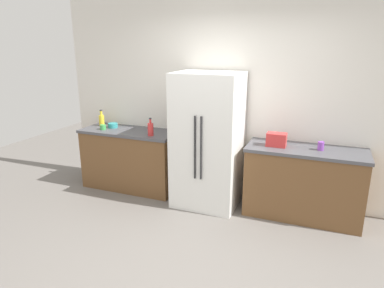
% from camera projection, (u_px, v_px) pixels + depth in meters
% --- Properties ---
extents(ground_plane, '(10.28, 10.28, 0.00)m').
position_uv_depth(ground_plane, '(185.00, 261.00, 3.48)').
color(ground_plane, slate).
extents(kitchen_back_panel, '(5.14, 0.10, 2.81)m').
position_uv_depth(kitchen_back_panel, '(235.00, 97.00, 4.65)').
color(kitchen_back_panel, silver).
rests_on(kitchen_back_panel, ground_plane).
extents(counter_left, '(1.43, 0.59, 0.89)m').
position_uv_depth(counter_left, '(131.00, 159.00, 5.14)').
color(counter_left, brown).
rests_on(counter_left, ground_plane).
extents(counter_right, '(1.42, 0.59, 0.89)m').
position_uv_depth(counter_right, '(303.00, 183.00, 4.27)').
color(counter_right, brown).
rests_on(counter_right, ground_plane).
extents(refrigerator, '(0.84, 0.73, 1.77)m').
position_uv_depth(refrigerator, '(208.00, 141.00, 4.51)').
color(refrigerator, white).
rests_on(refrigerator, ground_plane).
extents(toaster, '(0.24, 0.15, 0.16)m').
position_uv_depth(toaster, '(276.00, 140.00, 4.22)').
color(toaster, red).
rests_on(toaster, counter_right).
extents(bottle_a, '(0.08, 0.08, 0.25)m').
position_uv_depth(bottle_a, '(102.00, 120.00, 5.27)').
color(bottle_a, yellow).
rests_on(bottle_a, counter_left).
extents(bottle_b, '(0.08, 0.08, 0.25)m').
position_uv_depth(bottle_b, '(151.00, 129.00, 4.70)').
color(bottle_b, red).
rests_on(bottle_b, counter_left).
extents(cup_a, '(0.08, 0.08, 0.07)m').
position_uv_depth(cup_a, '(103.00, 127.00, 5.05)').
color(cup_a, green).
rests_on(cup_a, counter_left).
extents(cup_b, '(0.07, 0.07, 0.10)m').
position_uv_depth(cup_b, '(321.00, 146.00, 4.07)').
color(cup_b, purple).
rests_on(cup_b, counter_right).
extents(bowl_a, '(0.14, 0.14, 0.07)m').
position_uv_depth(bowl_a, '(113.00, 125.00, 5.16)').
color(bowl_a, teal).
rests_on(bowl_a, counter_left).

